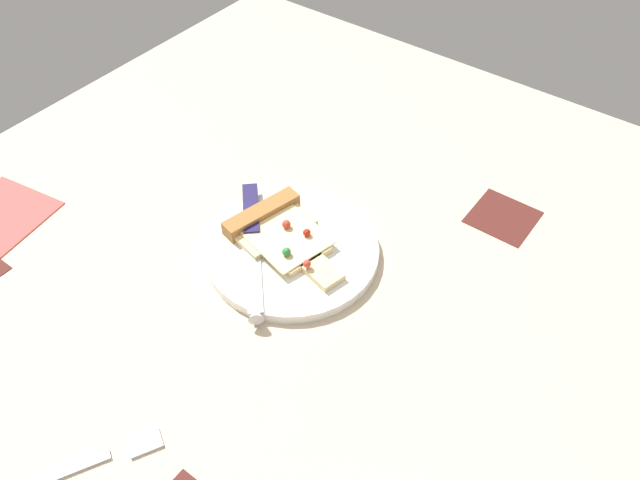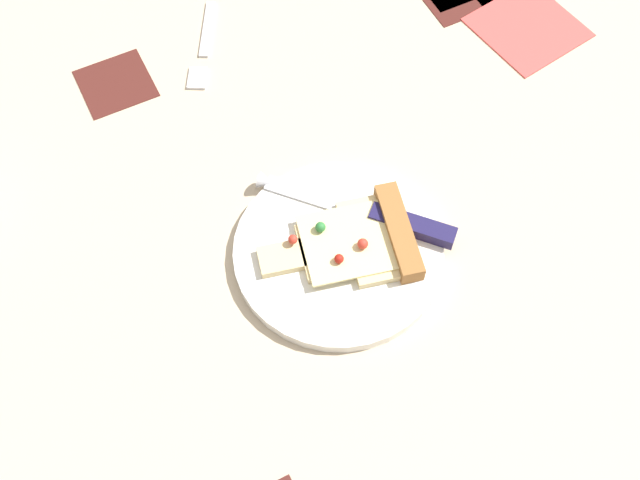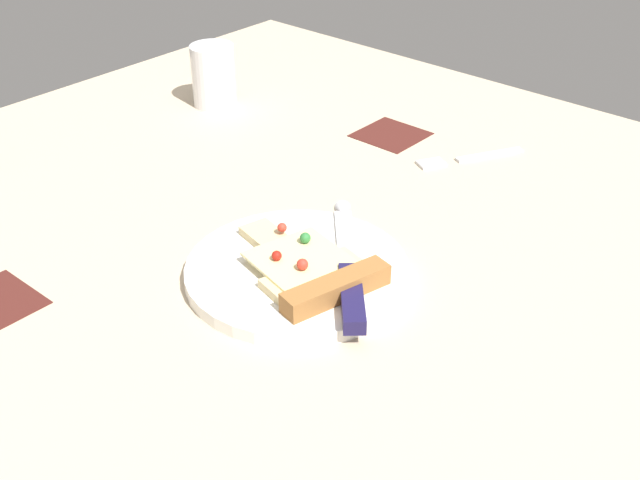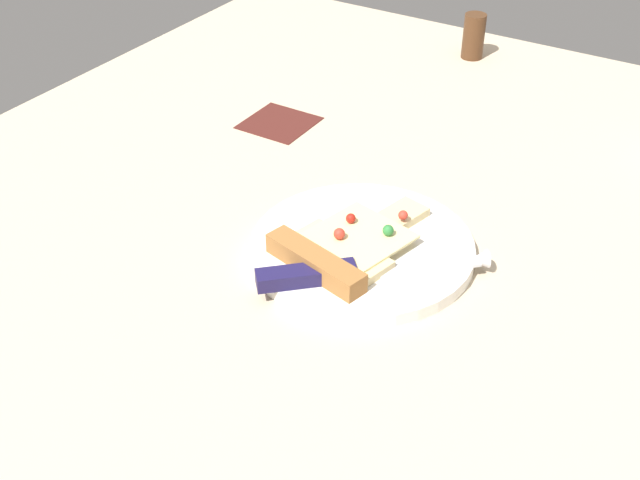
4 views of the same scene
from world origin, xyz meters
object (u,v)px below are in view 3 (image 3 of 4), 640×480
(plate, at_px, (297,272))
(fork, at_px, (467,157))
(pizza_slice, at_px, (311,271))
(drinking_glass, at_px, (214,75))
(knife, at_px, (349,273))

(plate, distance_m, fork, 0.36)
(plate, height_order, pizza_slice, pizza_slice)
(fork, bearing_deg, drinking_glass, 41.62)
(drinking_glass, bearing_deg, knife, -27.64)
(knife, xyz_separation_m, fork, (-0.07, 0.34, -0.02))
(pizza_slice, height_order, fork, pizza_slice)
(pizza_slice, xyz_separation_m, fork, (-0.04, 0.36, -0.02))
(plate, relative_size, knife, 1.26)
(pizza_slice, xyz_separation_m, knife, (0.03, 0.02, -0.00))
(plate, distance_m, pizza_slice, 0.03)
(pizza_slice, bearing_deg, fork, 20.05)
(plate, relative_size, fork, 1.68)
(knife, relative_size, fork, 1.34)
(plate, bearing_deg, drinking_glass, 147.45)
(knife, bearing_deg, drinking_glass, 109.66)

